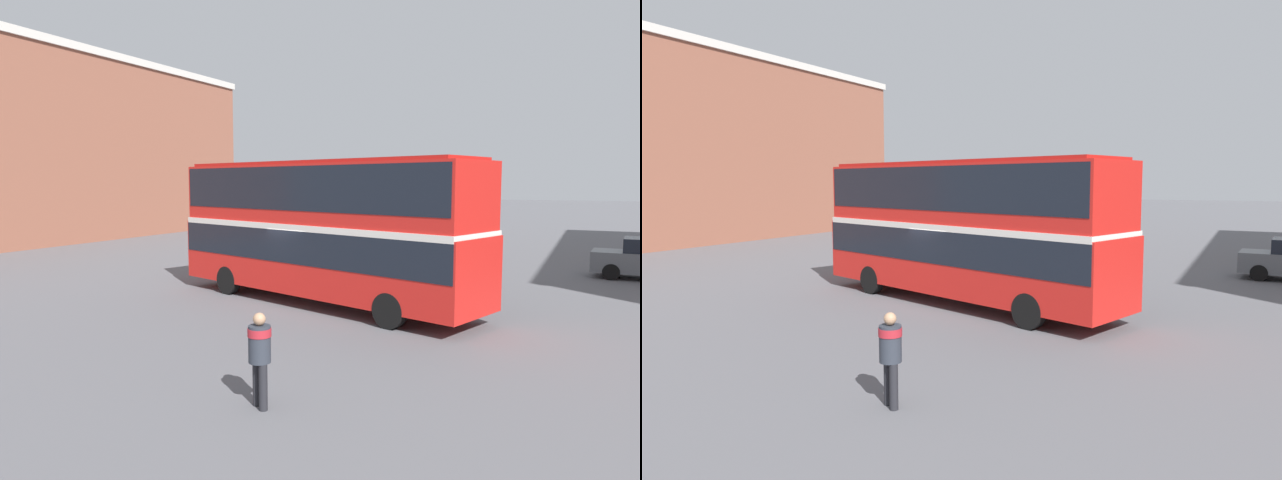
{
  "view_description": "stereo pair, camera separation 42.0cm",
  "coord_description": "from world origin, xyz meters",
  "views": [
    {
      "loc": [
        8.39,
        -16.51,
        3.97
      ],
      "look_at": [
        0.25,
        0.15,
        2.09
      ],
      "focal_mm": 32.0,
      "sensor_mm": 36.0,
      "label": 1
    },
    {
      "loc": [
        8.76,
        -16.33,
        3.97
      ],
      "look_at": [
        0.25,
        0.15,
        2.09
      ],
      "focal_mm": 32.0,
      "sensor_mm": 36.0,
      "label": 2
    }
  ],
  "objects": [
    {
      "name": "ground_plane",
      "position": [
        0.0,
        0.0,
        0.0
      ],
      "size": [
        240.0,
        240.0,
        0.0
      ],
      "primitive_type": "plane",
      "color": "#5B5B60"
    },
    {
      "name": "building_row_left",
      "position": [
        -27.28,
        7.82,
        6.41
      ],
      "size": [
        11.4,
        38.98,
        12.81
      ],
      "color": "#935642",
      "rests_on": "ground_plane"
    },
    {
      "name": "double_decker_bus",
      "position": [
        0.25,
        0.15,
        2.66
      ],
      "size": [
        11.68,
        5.81,
        4.65
      ],
      "rotation": [
        0.0,
        0.0,
        -0.3
      ],
      "color": "red",
      "rests_on": "ground_plane"
    },
    {
      "name": "pedestrian_foreground",
      "position": [
        3.17,
        -8.24,
        1.05
      ],
      "size": [
        0.58,
        0.58,
        1.71
      ],
      "rotation": [
        0.0,
        0.0,
        4.13
      ],
      "color": "#232328",
      "rests_on": "ground_plane"
    }
  ]
}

